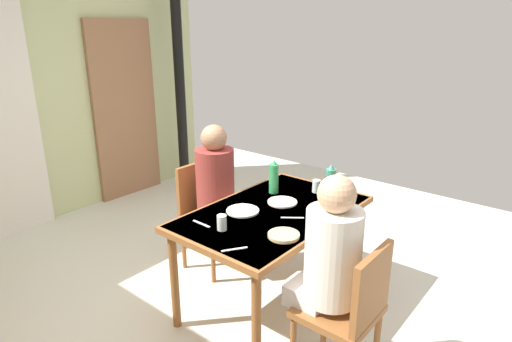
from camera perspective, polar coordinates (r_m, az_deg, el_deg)
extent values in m
plane|color=silver|center=(3.18, -5.05, -18.67)|extent=(6.62, 6.62, 0.00)
cube|color=beige|center=(4.72, -28.68, 10.25)|extent=(4.25, 0.10, 2.83)
cube|color=#986947|center=(5.20, -16.88, 7.63)|extent=(0.80, 0.05, 2.00)
cylinder|color=black|center=(5.29, -10.13, 12.86)|extent=(0.12, 0.12, 2.83)
cube|color=brown|center=(2.94, 2.27, -5.59)|extent=(1.34, 0.83, 0.04)
cube|color=beige|center=(2.93, 2.28, -5.25)|extent=(1.29, 0.80, 0.00)
cylinder|color=brown|center=(2.54, 0.05, -19.63)|extent=(0.06, 0.06, 0.70)
cylinder|color=brown|center=(3.40, 13.14, -9.43)|extent=(0.06, 0.06, 0.70)
cylinder|color=brown|center=(2.95, -10.72, -14.01)|extent=(0.06, 0.06, 0.70)
cylinder|color=brown|center=(3.72, 3.57, -6.45)|extent=(0.06, 0.06, 0.70)
cube|color=brown|center=(2.51, 10.72, -17.67)|extent=(0.40, 0.40, 0.04)
cube|color=brown|center=(2.33, 15.03, -14.91)|extent=(0.38, 0.04, 0.42)
cylinder|color=brown|center=(2.84, 9.02, -18.84)|extent=(0.04, 0.04, 0.41)
cube|color=brown|center=(3.54, -5.83, -6.06)|extent=(0.40, 0.40, 0.04)
cube|color=brown|center=(3.58, -7.98, -2.21)|extent=(0.38, 0.04, 0.42)
cylinder|color=brown|center=(3.65, -1.88, -9.43)|extent=(0.04, 0.04, 0.41)
cylinder|color=brown|center=(3.44, -5.69, -11.45)|extent=(0.04, 0.04, 0.41)
cylinder|color=brown|center=(3.86, -5.71, -7.88)|extent=(0.04, 0.04, 0.41)
cylinder|color=brown|center=(3.66, -9.53, -9.65)|extent=(0.04, 0.04, 0.41)
cube|color=silver|center=(2.54, 7.54, -15.36)|extent=(0.30, 0.22, 0.12)
cylinder|color=silver|center=(2.36, 10.11, -10.97)|extent=(0.30, 0.30, 0.52)
sphere|color=tan|center=(2.21, 10.62, -3.03)|extent=(0.20, 0.20, 0.20)
cube|color=brown|center=(3.41, -3.95, -5.88)|extent=(0.30, 0.22, 0.12)
cylinder|color=maroon|center=(3.38, -5.41, -1.36)|extent=(0.30, 0.30, 0.52)
sphere|color=#A87A5B|center=(3.28, -5.59, 4.39)|extent=(0.20, 0.20, 0.20)
cylinder|color=#309751|center=(3.20, 2.36, -1.02)|extent=(0.07, 0.07, 0.22)
cone|color=#2A934D|center=(3.16, 2.39, 1.17)|extent=(0.05, 0.05, 0.03)
cylinder|color=#3C886C|center=(3.11, 9.78, -1.78)|extent=(0.07, 0.07, 0.23)
cone|color=#367F6D|center=(3.07, 9.92, 0.54)|extent=(0.05, 0.05, 0.03)
cylinder|color=white|center=(2.91, -1.77, -5.26)|extent=(0.22, 0.22, 0.01)
cylinder|color=white|center=(3.05, 3.50, -4.11)|extent=(0.21, 0.21, 0.01)
cylinder|color=silver|center=(3.26, 7.96, -1.99)|extent=(0.06, 0.06, 0.10)
cylinder|color=silver|center=(2.65, -4.53, -6.81)|extent=(0.06, 0.06, 0.10)
cylinder|color=#DBB77A|center=(2.58, 3.68, -8.45)|extent=(0.19, 0.19, 0.02)
cube|color=silver|center=(2.83, 4.83, -6.17)|extent=(0.10, 0.13, 0.00)
cube|color=silver|center=(2.76, -7.23, -6.92)|extent=(0.02, 0.15, 0.00)
cube|color=silver|center=(2.45, -2.87, -10.28)|extent=(0.13, 0.09, 0.00)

